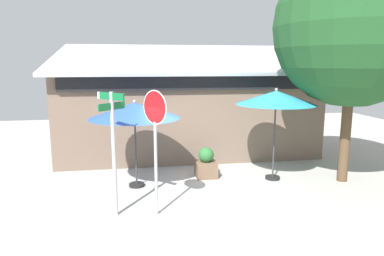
{
  "coord_description": "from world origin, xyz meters",
  "views": [
    {
      "loc": [
        -1.46,
        -8.7,
        3.45
      ],
      "look_at": [
        0.16,
        1.2,
        1.6
      ],
      "focal_mm": 32.47,
      "sensor_mm": 36.0,
      "label": 1
    }
  ],
  "objects": [
    {
      "name": "shade_tree",
      "position": [
        4.91,
        0.28,
        4.35
      ],
      "size": [
        5.02,
        4.47,
        6.7
      ],
      "color": "brown",
      "rests_on": "ground"
    },
    {
      "name": "ground_plane",
      "position": [
        0.0,
        0.0,
        -0.05
      ],
      "size": [
        28.0,
        28.0,
        0.1
      ],
      "primitive_type": "cube",
      "color": "#ADA8A0"
    },
    {
      "name": "street_sign_post",
      "position": [
        -1.98,
        -0.94,
        1.73
      ],
      "size": [
        0.61,
        0.6,
        2.86
      ],
      "color": "#A8AAB2",
      "rests_on": "ground"
    },
    {
      "name": "cafe_building",
      "position": [
        0.54,
        5.15,
        1.68
      ],
      "size": [
        9.93,
        5.52,
        4.33
      ],
      "color": "#705B4C",
      "rests_on": "ground"
    },
    {
      "name": "stop_sign",
      "position": [
        -1.04,
        -1.07,
        2.02
      ],
      "size": [
        0.47,
        0.62,
        2.9
      ],
      "color": "#A8AAB2",
      "rests_on": "ground"
    },
    {
      "name": "patio_umbrella_teal_center",
      "position": [
        2.6,
        0.9,
        2.47
      ],
      "size": [
        2.33,
        2.33,
        2.76
      ],
      "color": "black",
      "rests_on": "ground"
    },
    {
      "name": "patio_umbrella_royal_blue_left",
      "position": [
        -1.49,
        0.92,
        2.18
      ],
      "size": [
        2.52,
        2.52,
        2.48
      ],
      "color": "black",
      "rests_on": "ground"
    },
    {
      "name": "sidewalk_planter",
      "position": [
        0.64,
        1.42,
        0.41
      ],
      "size": [
        0.63,
        0.63,
        0.94
      ],
      "color": "brown",
      "rests_on": "ground"
    }
  ]
}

